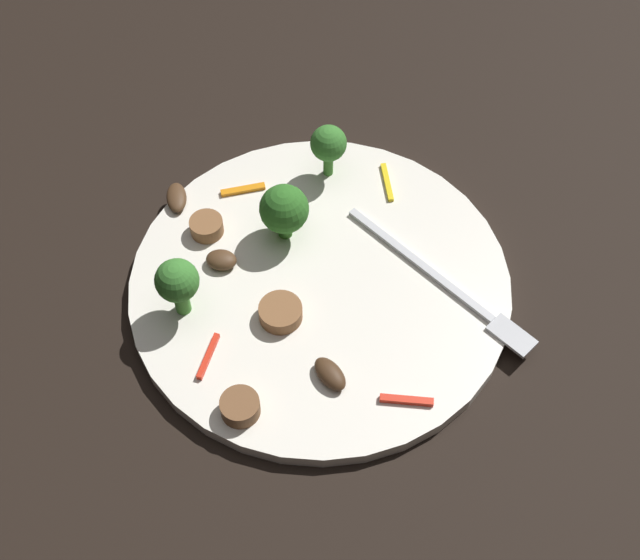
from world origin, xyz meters
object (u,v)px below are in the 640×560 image
Objects in this scene: broccoli_floret_1 at (284,210)px; sausage_slice_1 at (281,312)px; fork at (450,288)px; sausage_slice_2 at (240,407)px; mushroom_1 at (330,374)px; plate at (320,284)px; broccoli_floret_2 at (328,145)px; pepper_strip_2 at (208,356)px; sausage_slice_0 at (207,226)px; broccoli_floret_0 at (177,282)px; pepper_strip_0 at (407,400)px; mushroom_0 at (221,260)px; pepper_strip_1 at (387,182)px; mushroom_2 at (177,198)px; pepper_strip_3 at (243,190)px.

sausage_slice_1 is (0.07, -0.03, -0.02)m from broccoli_floret_1.
fork is at bearing 43.80° from broccoli_floret_1.
sausage_slice_2 is 0.92× the size of mushroom_1.
plate is at bearing 115.38° from sausage_slice_1.
pepper_strip_2 is at bearing -49.57° from broccoli_floret_2.
sausage_slice_0 is 0.96× the size of sausage_slice_2.
sausage_slice_1 is at bearing 61.05° from broccoli_floret_0.
plate is 0.06m from broccoli_floret_1.
broccoli_floret_2 reaches higher than sausage_slice_0.
broccoli_floret_1 is at bearing -172.66° from pepper_strip_0.
sausage_slice_1 is 1.17× the size of sausage_slice_2.
broccoli_floret_0 is at bearing -62.13° from broccoli_floret_2.
plate is 0.12m from broccoli_floret_2.
mushroom_0 is 0.64× the size of pepper_strip_0.
broccoli_floret_0 is 0.18m from pepper_strip_0.
broccoli_floret_1 is at bearing 97.89° from mushroom_0.
sausage_slice_2 is at bearing -109.76° from pepper_strip_0.
plate is at bearing 106.83° from pepper_strip_2.
sausage_slice_2 is at bearing -51.43° from pepper_strip_1.
plate is 9.44× the size of mushroom_2.
broccoli_floret_0 reaches higher than broccoli_floret_1.
pepper_strip_0 and pepper_strip_2 have the same top height.
pepper_strip_2 reaches higher than plate.
broccoli_floret_2 is 1.34× the size of pepper_strip_0.
mushroom_1 is 0.80× the size of pepper_strip_0.
mushroom_2 is at bearing -99.37° from broccoli_floret_2.
fork is 0.19m from pepper_strip_3.
pepper_strip_0 reaches higher than pepper_strip_1.
mushroom_2 is at bearing -107.09° from pepper_strip_1.
mushroom_1 is 0.75× the size of pepper_strip_1.
mushroom_2 is (-0.07, -0.07, -0.03)m from broccoli_floret_1.
sausage_slice_1 is 1.35× the size of mushroom_0.
broccoli_floret_0 reaches higher than mushroom_0.
pepper_strip_0 is at bearing 41.30° from broccoli_floret_0.
pepper_strip_3 is at bearing 172.28° from sausage_slice_1.
broccoli_floret_1 is 1.01× the size of broccoli_floret_2.
pepper_strip_1 is (-0.18, 0.08, -0.00)m from pepper_strip_0.
broccoli_floret_1 reaches higher than pepper_strip_0.
fork and pepper_strip_3 have the same top height.
sausage_slice_0 reaches higher than mushroom_2.
mushroom_2 is (-0.10, 0.03, -0.03)m from broccoli_floret_0.
mushroom_2 is 0.83× the size of pepper_strip_0.
plate is 0.08m from mushroom_1.
mushroom_1 is at bearing -1.24° from pepper_strip_3.
sausage_slice_2 is at bearing 5.90° from broccoli_floret_0.
pepper_strip_3 is (-0.06, 0.04, -0.00)m from mushroom_0.
sausage_slice_2 is 0.11m from pepper_strip_0.
mushroom_2 is at bearing -101.87° from pepper_strip_3.
sausage_slice_0 is (-0.03, -0.06, -0.02)m from broccoli_floret_1.
fork is at bearing 84.93° from pepper_strip_2.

